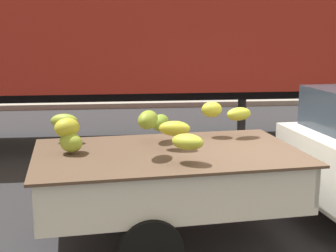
% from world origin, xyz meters
% --- Properties ---
extents(ground, '(220.00, 220.00, 0.00)m').
position_xyz_m(ground, '(0.00, 0.00, 0.00)').
color(ground, '#28282B').
extents(curb_strip, '(80.00, 0.80, 0.16)m').
position_xyz_m(curb_strip, '(0.00, 9.86, 0.08)').
color(curb_strip, gray).
rests_on(curb_strip, ground).
extents(pickup_truck, '(5.36, 2.21, 1.70)m').
position_xyz_m(pickup_truck, '(0.57, 0.23, 0.88)').
color(pickup_truck, silver).
rests_on(pickup_truck, ground).
extents(semi_trailer, '(12.00, 2.70, 3.95)m').
position_xyz_m(semi_trailer, '(-2.72, 4.86, 2.54)').
color(semi_trailer, maroon).
rests_on(semi_trailer, ground).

